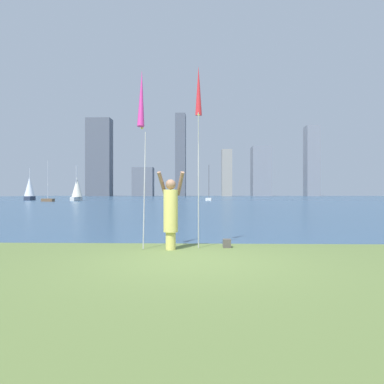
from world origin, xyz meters
name	(u,v)px	position (x,y,z in m)	size (l,w,h in m)	color
ground	(202,201)	(0.00, 50.95, -0.06)	(120.00, 138.00, 0.12)	#5B7038
person	(171,211)	(-0.55, 1.34, 0.88)	(0.66, 0.49, 1.80)	#D8CC66
kite_flag_left	(141,102)	(-1.18, 1.11, 3.33)	(0.16, 0.76, 4.07)	#B2B2B7
kite_flag_right	(199,96)	(0.08, 1.71, 3.61)	(0.16, 0.42, 4.32)	#B2B2B7
bag	(227,243)	(0.76, 1.71, 0.10)	(0.19, 0.20, 0.20)	#4C4742
sailboat_0	(209,199)	(1.02, 49.72, 0.29)	(1.08, 2.75, 5.51)	white
sailboat_1	(29,189)	(-27.71, 51.03, 1.78)	(1.78, 3.21, 5.11)	#333D51
sailboat_2	(48,199)	(-21.44, 43.40, 0.32)	(2.04, 1.18, 5.70)	brown
sailboat_5	(77,189)	(-18.96, 47.96, 1.81)	(1.68, 3.19, 5.31)	silver
skyline_tower_0	(99,157)	(-32.54, 107.49, 12.17)	(7.57, 4.73, 24.34)	#565B66
skyline_tower_1	(143,182)	(-19.14, 109.99, 4.57)	(6.61, 4.27, 9.13)	slate
skyline_tower_2	(181,155)	(-7.00, 108.19, 12.84)	(3.12, 5.32, 25.68)	#565B66
skyline_tower_3	(227,173)	(7.53, 109.28, 7.33)	(3.16, 4.26, 14.67)	gray
skyline_tower_4	(261,171)	(18.59, 111.25, 7.89)	(5.99, 6.53, 15.77)	gray
skyline_tower_5	(312,161)	(34.75, 111.47, 11.15)	(4.15, 5.08, 22.31)	gray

